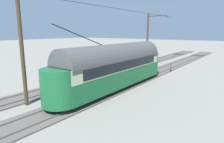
{
  "coord_description": "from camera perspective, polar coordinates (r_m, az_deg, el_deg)",
  "views": [
    {
      "loc": [
        -12.89,
        15.86,
        5.45
      ],
      "look_at": [
        -2.8,
        2.24,
        1.96
      ],
      "focal_mm": 31.54,
      "sensor_mm": 36.0,
      "label": 1
    }
  ],
  "objects": [
    {
      "name": "ground_plane",
      "position": [
        21.16,
        -2.5,
        -3.32
      ],
      "size": [
        220.0,
        220.0,
        0.0
      ],
      "primitive_type": "plane",
      "color": "gray"
    },
    {
      "name": "track_streetcar_siding",
      "position": [
        20.08,
        3.14,
        -3.98
      ],
      "size": [
        2.8,
        80.0,
        0.18
      ],
      "color": "#56514C",
      "rests_on": "ground"
    },
    {
      "name": "track_adjacent_siding",
      "position": [
        22.82,
        -6.46,
        -2.13
      ],
      "size": [
        2.8,
        80.0,
        0.18
      ],
      "color": "#56514C",
      "rests_on": "ground"
    },
    {
      "name": "vintage_streetcar",
      "position": [
        18.57,
        1.03,
        1.7
      ],
      "size": [
        2.65,
        15.78,
        5.76
      ],
      "color": "#196033",
      "rests_on": "ground"
    },
    {
      "name": "catenary_pole_foreground",
      "position": [
        30.3,
        10.35,
        9.02
      ],
      "size": [
        3.1,
        0.28,
        7.99
      ],
      "color": "#423323",
      "rests_on": "ground"
    },
    {
      "name": "catenary_pole_mid_near",
      "position": [
        15.38,
        -24.53,
        5.83
      ],
      "size": [
        3.1,
        0.28,
        7.99
      ],
      "color": "#423323",
      "rests_on": "ground"
    },
    {
      "name": "overhead_wire_run",
      "position": [
        21.04,
        5.98,
        17.03
      ],
      "size": [
        2.89,
        23.71,
        0.18
      ],
      "color": "black",
      "rests_on": "ground"
    },
    {
      "name": "switch_stand",
      "position": [
        27.64,
        16.68,
        1.23
      ],
      "size": [
        0.5,
        0.3,
        1.24
      ],
      "color": "black",
      "rests_on": "ground"
    },
    {
      "name": "track_end_bumper",
      "position": [
        34.18,
        9.76,
        2.95
      ],
      "size": [
        1.8,
        0.6,
        0.8
      ],
      "primitive_type": "cube",
      "color": "#B2A519",
      "rests_on": "ground"
    }
  ]
}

